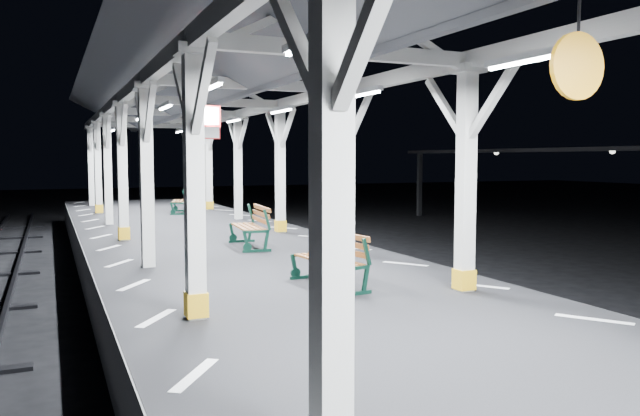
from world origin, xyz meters
TOP-DOWN VIEW (x-y plane):
  - platform at (0.00, 0.00)m, footprint 6.00×50.00m
  - hazard_stripes_left at (-2.45, 0.00)m, footprint 1.00×48.00m
  - hazard_stripes_right at (2.45, 0.00)m, footprint 1.00×48.00m
  - canopy at (0.00, -0.01)m, footprint 5.40×49.00m
  - bench_mid at (0.38, 3.12)m, footprint 0.74×1.59m
  - bench_far at (0.52, 7.71)m, footprint 0.78×1.73m
  - bench_extra at (0.78, 17.02)m, footprint 0.95×1.70m

SIDE VIEW (x-z plane):
  - platform at x=0.00m, z-range 0.00..1.00m
  - hazard_stripes_left at x=-2.45m, z-range 1.00..1.01m
  - hazard_stripes_right at x=2.45m, z-range 1.00..1.01m
  - bench_mid at x=0.38m, z-range 1.03..1.86m
  - bench_extra at x=0.78m, z-range 1.03..1.90m
  - bench_far at x=0.52m, z-range 1.03..1.94m
  - canopy at x=0.00m, z-range 2.23..6.88m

